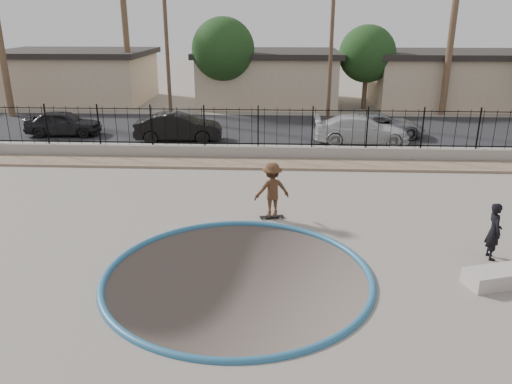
{
  "coord_description": "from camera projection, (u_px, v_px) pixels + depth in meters",
  "views": [
    {
      "loc": [
        1.04,
        -12.4,
        6.35
      ],
      "look_at": [
        0.32,
        2.0,
        1.25
      ],
      "focal_mm": 35.0,
      "sensor_mm": 36.0,
      "label": 1
    }
  ],
  "objects": [
    {
      "name": "rock_strip",
      "position": [
        257.0,
        164.0,
        22.49
      ],
      "size": [
        42.0,
        1.6,
        0.11
      ],
      "primitive_type": "cube",
      "color": "tan",
      "rests_on": "ground"
    },
    {
      "name": "house_west",
      "position": [
        76.0,
        75.0,
        38.85
      ],
      "size": [
        11.6,
        8.6,
        3.9
      ],
      "color": "tan",
      "rests_on": "ground"
    },
    {
      "name": "concrete_ledge",
      "position": [
        497.0,
        277.0,
        12.43
      ],
      "size": [
        1.74,
        1.14,
        0.4
      ],
      "primitive_type": "cube",
      "rotation": [
        0.0,
        0.0,
        0.3
      ],
      "color": "#AEA29B",
      "rests_on": "ground"
    },
    {
      "name": "palm_right",
      "position": [
        456.0,
        0.0,
        31.55
      ],
      "size": [
        2.3,
        2.3,
        10.3
      ],
      "color": "brown",
      "rests_on": "ground"
    },
    {
      "name": "house_east",
      "position": [
        454.0,
        78.0,
        37.47
      ],
      "size": [
        12.6,
        8.6,
        3.9
      ],
      "color": "tan",
      "rests_on": "ground"
    },
    {
      "name": "skateboard",
      "position": [
        272.0,
        217.0,
        16.55
      ],
      "size": [
        0.83,
        0.37,
        0.07
      ],
      "rotation": [
        0.0,
        0.0,
        0.21
      ],
      "color": "black",
      "rests_on": "ground"
    },
    {
      "name": "street_tree_left",
      "position": [
        223.0,
        49.0,
        34.24
      ],
      "size": [
        4.32,
        4.32,
        6.36
      ],
      "color": "#473323",
      "rests_on": "ground"
    },
    {
      "name": "street",
      "position": [
        263.0,
        128.0,
        29.84
      ],
      "size": [
        90.0,
        8.0,
        0.04
      ],
      "primitive_type": "cube",
      "color": "black",
      "rests_on": "ground"
    },
    {
      "name": "fence",
      "position": [
        258.0,
        127.0,
        23.04
      ],
      "size": [
        40.0,
        0.04,
        1.8
      ],
      "color": "black",
      "rests_on": "retaining_wall"
    },
    {
      "name": "car_a",
      "position": [
        63.0,
        123.0,
        27.72
      ],
      "size": [
        4.15,
        1.83,
        1.39
      ],
      "primitive_type": "imported",
      "rotation": [
        0.0,
        0.0,
        1.62
      ],
      "color": "black",
      "rests_on": "street"
    },
    {
      "name": "utility_pole_mid",
      "position": [
        331.0,
        41.0,
        29.89
      ],
      "size": [
        1.7,
        0.24,
        9.5
      ],
      "color": "#473323",
      "rests_on": "ground"
    },
    {
      "name": "car_c",
      "position": [
        361.0,
        130.0,
        25.96
      ],
      "size": [
        4.97,
        2.12,
        1.43
      ],
      "primitive_type": "imported",
      "rotation": [
        0.0,
        0.0,
        1.55
      ],
      "color": "silver",
      "rests_on": "street"
    },
    {
      "name": "videographer",
      "position": [
        494.0,
        231.0,
        13.59
      ],
      "size": [
        0.41,
        0.6,
        1.62
      ],
      "primitive_type": "imported",
      "rotation": [
        0.0,
        0.0,
        1.53
      ],
      "color": "black",
      "rests_on": "ground"
    },
    {
      "name": "retaining_wall",
      "position": [
        258.0,
        152.0,
        23.44
      ],
      "size": [
        42.0,
        0.45,
        0.6
      ],
      "primitive_type": "cube",
      "color": "gray",
      "rests_on": "ground"
    },
    {
      "name": "car_d",
      "position": [
        382.0,
        125.0,
        27.43
      ],
      "size": [
        4.74,
        2.43,
        1.28
      ],
      "primitive_type": "imported",
      "rotation": [
        0.0,
        0.0,
        1.64
      ],
      "color": "gray",
      "rests_on": "street"
    },
    {
      "name": "skater",
      "position": [
        272.0,
        193.0,
        16.27
      ],
      "size": [
        1.32,
        1.0,
        1.81
      ],
      "primitive_type": "imported",
      "rotation": [
        0.0,
        0.0,
        3.45
      ],
      "color": "brown",
      "rests_on": "ground"
    },
    {
      "name": "house_center",
      "position": [
        268.0,
        77.0,
        38.14
      ],
      "size": [
        10.6,
        8.6,
        3.9
      ],
      "color": "tan",
      "rests_on": "ground"
    },
    {
      "name": "coping_ring",
      "position": [
        238.0,
        276.0,
        12.9
      ],
      "size": [
        7.04,
        7.04,
        0.2
      ],
      "primitive_type": "torus",
      "color": "#275D7F",
      "rests_on": "ground"
    },
    {
      "name": "ground",
      "position": [
        260.0,
        170.0,
        25.51
      ],
      "size": [
        120.0,
        120.0,
        2.2
      ],
      "primitive_type": "cube",
      "color": "gray",
      "rests_on": "ground"
    },
    {
      "name": "utility_pole_left",
      "position": [
        167.0,
        45.0,
        30.45
      ],
      "size": [
        1.7,
        0.24,
        9.0
      ],
      "color": "#473323",
      "rests_on": "ground"
    },
    {
      "name": "bowl_pit",
      "position": [
        238.0,
        276.0,
        12.9
      ],
      "size": [
        6.84,
        6.84,
        1.8
      ],
      "primitive_type": null,
      "color": "#463D36",
      "rests_on": "ground"
    },
    {
      "name": "car_b",
      "position": [
        179.0,
        127.0,
        26.4
      ],
      "size": [
        4.65,
        1.93,
        1.5
      ],
      "primitive_type": "imported",
      "rotation": [
        0.0,
        0.0,
        1.65
      ],
      "color": "black",
      "rests_on": "street"
    },
    {
      "name": "palm_mid",
      "position": [
        124.0,
        11.0,
        34.69
      ],
      "size": [
        2.3,
        2.3,
        9.3
      ],
      "color": "brown",
      "rests_on": "ground"
    },
    {
      "name": "street_tree_mid",
      "position": [
        367.0,
        54.0,
        34.83
      ],
      "size": [
        3.96,
        3.96,
        5.83
      ],
      "color": "#473323",
      "rests_on": "ground"
    }
  ]
}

